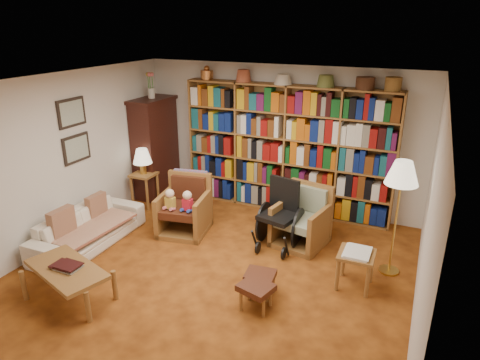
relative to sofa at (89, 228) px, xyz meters
The scene contains 23 objects.
floor 2.07m from the sofa, ahead, with size 5.00×5.00×0.00m, color #A65619.
ceiling 3.03m from the sofa, ahead, with size 5.00×5.00×0.00m, color silver.
wall_back 3.45m from the sofa, 51.74° to the left, with size 5.00×5.00×0.00m, color silver.
wall_front 3.31m from the sofa, 49.51° to the right, with size 5.00×5.00×0.00m, color silver.
wall_left 1.09m from the sofa, 167.56° to the left, with size 5.00×5.00×0.00m, color silver.
wall_right 4.66m from the sofa, ahead, with size 5.00×5.00×0.00m, color silver.
bookshelf 3.43m from the sofa, 47.18° to the left, with size 3.60×0.30×2.42m.
curio_cabinet 2.22m from the sofa, 95.58° to the left, with size 0.50×0.95×2.40m.
framed_pictures 1.48m from the sofa, 137.00° to the left, with size 0.03×0.52×0.97m.
sofa is the anchor object (origin of this frame).
sofa_throw 0.06m from the sofa, ahead, with size 0.68×1.28×0.04m, color beige.
cushion_left 0.42m from the sofa, 110.38° to the left, with size 0.11×0.36×0.36m, color maroon.
cushion_right 0.42m from the sofa, 110.38° to the right, with size 0.13×0.40×0.40m, color maroon.
side_table_lamp 1.56m from the sofa, 93.69° to the left, with size 0.41×0.41×0.62m.
table_lamp 1.69m from the sofa, 93.69° to the left, with size 0.34×0.34×0.46m.
armchair_leather 1.50m from the sofa, 43.40° to the left, with size 0.85×0.88×0.92m.
armchair_sage 3.21m from the sofa, 26.16° to the left, with size 0.85×0.87×0.89m.
wheelchair 2.87m from the sofa, 24.81° to the left, with size 0.59×0.81×1.01m.
floor_lamp 4.47m from the sofa, 14.31° to the left, with size 0.42×0.42×1.57m.
side_table_papers 3.87m from the sofa, ahead, with size 0.45×0.45×0.50m.
footstool_a 2.88m from the sofa, ahead, with size 0.45×0.41×0.32m.
footstool_b 2.80m from the sofa, ahead, with size 0.39×0.34×0.30m.
coffee_table 1.37m from the sofa, 57.05° to the right, with size 1.20×0.85×0.50m.
Camera 1 is at (2.35, -4.38, 3.19)m, focal length 32.00 mm.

